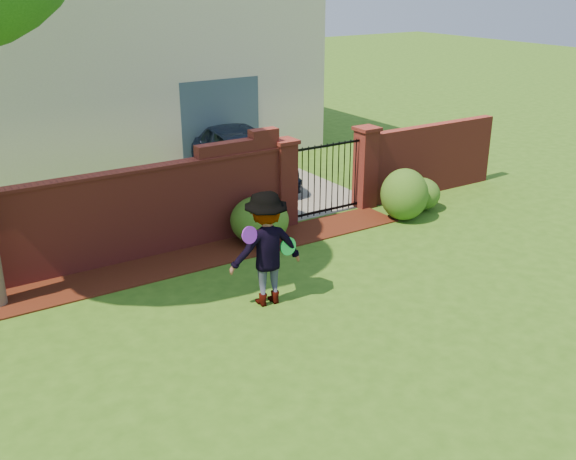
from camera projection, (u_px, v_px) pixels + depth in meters
ground at (293, 333)px, 10.08m from camera, size 80.00×80.00×0.01m
mulch_bed at (150, 269)px, 12.21m from camera, size 11.10×1.08×0.03m
brick_wall at (76, 223)px, 11.87m from camera, size 8.70×0.31×2.16m
brick_wall_return at (429, 159)px, 16.24m from camera, size 4.00×0.25×1.70m
pillar_left at (284, 182)px, 14.08m from camera, size 0.50×0.50×1.88m
pillar_right at (366, 167)px, 15.19m from camera, size 0.50×0.50×1.88m
iron_gate at (326, 179)px, 14.67m from camera, size 1.78×0.03×1.60m
driveway at (240, 173)px, 18.12m from camera, size 3.20×8.00×0.01m
house at (91, 46)px, 18.85m from camera, size 12.40×6.40×6.30m
car at (245, 157)px, 16.87m from camera, size 2.25×4.48×1.46m
shrub_left at (260, 220)px, 13.29m from camera, size 1.18×1.18×0.96m
shrub_middle at (404, 194)px, 14.53m from camera, size 1.04×1.04×1.15m
shrub_right at (422, 194)px, 15.21m from camera, size 0.84×0.84×0.74m
man at (267, 249)px, 10.66m from camera, size 1.32×0.86×1.92m
frisbee_purple at (250, 235)px, 10.26m from camera, size 0.29×0.12×0.28m
frisbee_green at (288, 246)px, 10.73m from camera, size 0.30×0.09×0.30m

